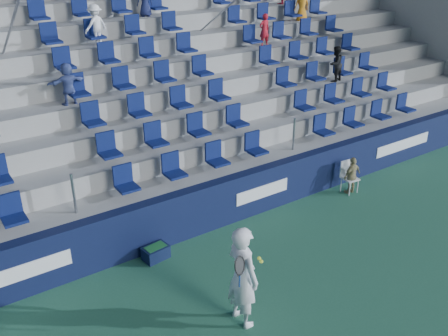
% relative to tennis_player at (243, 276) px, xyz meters
% --- Properties ---
extents(ground, '(70.00, 70.00, 0.00)m').
position_rel_tennis_player_xyz_m(ground, '(1.23, -0.12, -1.00)').
color(ground, '#2B6547').
rests_on(ground, ground).
extents(sponsor_wall, '(24.00, 0.32, 1.20)m').
position_rel_tennis_player_xyz_m(sponsor_wall, '(1.23, 3.03, -0.40)').
color(sponsor_wall, '#0F1638').
rests_on(sponsor_wall, ground).
extents(grandstand, '(24.00, 8.17, 6.63)m').
position_rel_tennis_player_xyz_m(grandstand, '(1.23, 8.12, 1.13)').
color(grandstand, '#969691').
rests_on(grandstand, ground).
extents(tennis_player, '(0.69, 0.75, 2.01)m').
position_rel_tennis_player_xyz_m(tennis_player, '(0.00, 0.00, 0.00)').
color(tennis_player, white).
rests_on(tennis_player, ground).
extents(line_judge_chair, '(0.43, 0.44, 0.90)m').
position_rel_tennis_player_xyz_m(line_judge_chair, '(5.45, 2.53, -0.49)').
color(line_judge_chair, white).
rests_on(line_judge_chair, ground).
extents(line_judge, '(0.64, 0.29, 1.06)m').
position_rel_tennis_player_xyz_m(line_judge, '(5.45, 2.38, -0.47)').
color(line_judge, tan).
rests_on(line_judge, ground).
extents(ball_bin, '(0.59, 0.43, 0.31)m').
position_rel_tennis_player_xyz_m(ball_bin, '(-0.42, 2.63, -0.83)').
color(ball_bin, '#0E1836').
rests_on(ball_bin, ground).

